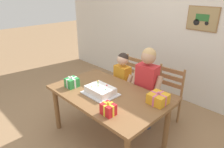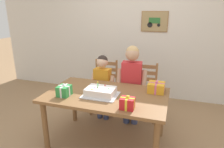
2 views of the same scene
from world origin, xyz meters
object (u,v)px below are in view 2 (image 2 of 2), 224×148
(birthday_cake, at_px, (101,92))
(gift_box_corner_small, at_px, (156,87))
(dining_table, at_px, (106,100))
(gift_box_beside_cake, at_px, (127,103))
(child_older, at_px, (132,78))
(child_younger, at_px, (102,82))
(gift_box_red_large, at_px, (64,91))
(chair_right, at_px, (144,91))
(chair_left, at_px, (104,86))

(birthday_cake, height_order, gift_box_corner_small, birthday_cake)
(dining_table, xyz_separation_m, birthday_cake, (-0.05, -0.07, 0.14))
(birthday_cake, xyz_separation_m, gift_box_beside_cake, (0.41, -0.25, 0.02))
(gift_box_beside_cake, distance_m, gift_box_corner_small, 0.64)
(birthday_cake, bearing_deg, child_older, 69.14)
(child_older, xyz_separation_m, child_younger, (-0.48, 0.00, -0.11))
(gift_box_corner_small, height_order, child_younger, child_younger)
(child_older, bearing_deg, child_younger, 179.95)
(dining_table, distance_m, gift_box_red_large, 0.56)
(chair_right, height_order, child_younger, child_younger)
(chair_right, height_order, child_older, child_older)
(dining_table, distance_m, chair_left, 0.98)
(gift_box_red_large, bearing_deg, dining_table, 24.06)
(child_younger, bearing_deg, chair_left, 105.28)
(gift_box_beside_cake, height_order, child_older, child_older)
(dining_table, xyz_separation_m, gift_box_red_large, (-0.49, -0.22, 0.15))
(gift_box_red_large, distance_m, gift_box_beside_cake, 0.85)
(gift_box_beside_cake, height_order, gift_box_corner_small, gift_box_beside_cake)
(gift_box_beside_cake, relative_size, child_younger, 0.15)
(chair_left, relative_size, child_older, 0.72)
(gift_box_beside_cake, relative_size, chair_left, 0.18)
(child_younger, bearing_deg, chair_right, 25.76)
(birthday_cake, relative_size, child_younger, 0.40)
(dining_table, height_order, chair_left, chair_left)
(dining_table, height_order, child_younger, child_younger)
(birthday_cake, xyz_separation_m, child_younger, (-0.23, 0.66, -0.11))
(chair_right, distance_m, child_older, 0.46)
(chair_right, bearing_deg, child_younger, -154.24)
(gift_box_beside_cake, bearing_deg, child_younger, 124.88)
(chair_left, distance_m, child_older, 0.71)
(birthday_cake, distance_m, child_older, 0.71)
(gift_box_red_large, height_order, gift_box_corner_small, gift_box_red_large)
(dining_table, height_order, child_older, child_older)
(child_younger, bearing_deg, dining_table, -64.95)
(gift_box_beside_cake, bearing_deg, gift_box_corner_small, 66.97)
(dining_table, xyz_separation_m, gift_box_corner_small, (0.61, 0.27, 0.15))
(gift_box_red_large, xyz_separation_m, chair_left, (0.13, 1.11, -0.33))
(birthday_cake, xyz_separation_m, chair_left, (-0.31, 0.97, -0.31))
(chair_left, distance_m, child_younger, 0.37)
(birthday_cake, bearing_deg, gift_box_corner_small, 27.41)
(gift_box_red_large, bearing_deg, chair_left, 83.39)
(child_younger, bearing_deg, gift_box_beside_cake, -55.12)
(gift_box_beside_cake, xyz_separation_m, child_younger, (-0.63, 0.91, -0.13))
(chair_right, bearing_deg, gift_box_red_large, -127.10)
(birthday_cake, relative_size, child_older, 0.35)
(child_older, bearing_deg, chair_right, 63.55)
(chair_left, bearing_deg, child_older, -28.46)
(dining_table, xyz_separation_m, chair_left, (-0.36, 0.89, -0.17))
(gift_box_beside_cake, height_order, chair_left, chair_left)
(chair_left, relative_size, child_younger, 0.84)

